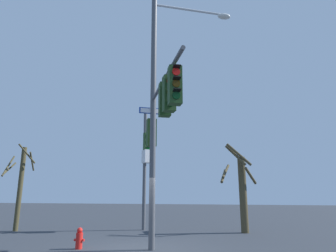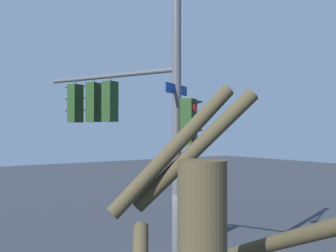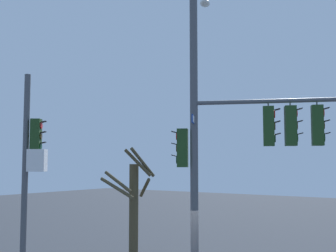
# 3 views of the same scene
# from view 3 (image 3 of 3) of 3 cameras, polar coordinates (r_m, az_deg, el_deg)

# --- Properties ---
(main_signal_pole_assembly) EXTENTS (3.77, 5.49, 9.99)m
(main_signal_pole_assembly) POSITION_cam_3_polar(r_m,az_deg,el_deg) (12.60, 7.86, 1.44)
(main_signal_pole_assembly) COLOR #4C4F54
(main_signal_pole_assembly) RESTS_ON ground
(secondary_pole_assembly) EXTENTS (0.69, 0.76, 6.72)m
(secondary_pole_assembly) POSITION_cam_3_polar(r_m,az_deg,el_deg) (14.70, -17.47, -4.60)
(secondary_pole_assembly) COLOR #4C4F54
(secondary_pole_assembly) RESTS_ON ground
(bare_tree_behind_pole) EXTENTS (1.87, 1.95, 4.47)m
(bare_tree_behind_pole) POSITION_cam_3_polar(r_m,az_deg,el_deg) (18.30, -4.61, -10.04)
(bare_tree_behind_pole) COLOR #473E28
(bare_tree_behind_pole) RESTS_ON ground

